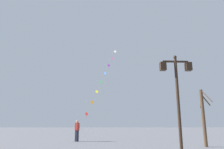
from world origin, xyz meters
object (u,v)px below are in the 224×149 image
object	(u,v)px
twin_lantern_lamp_post	(177,84)
kite_train	(101,83)
kite_flyer	(77,130)
bare_tree	(203,116)

from	to	relation	value
twin_lantern_lamp_post	kite_train	bearing A→B (deg)	105.34
twin_lantern_lamp_post	kite_flyer	world-z (taller)	twin_lantern_lamp_post
twin_lantern_lamp_post	bare_tree	world-z (taller)	twin_lantern_lamp_post
twin_lantern_lamp_post	kite_flyer	bearing A→B (deg)	123.58
kite_train	bare_tree	xyz separation A→B (m)	(6.70, -9.91, -4.00)
kite_train	bare_tree	distance (m)	12.61
twin_lantern_lamp_post	kite_train	world-z (taller)	kite_train
kite_train	bare_tree	bearing A→B (deg)	-55.93
kite_train	kite_flyer	size ratio (longest dim) A/B	6.51
kite_flyer	kite_train	bearing A→B (deg)	1.35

